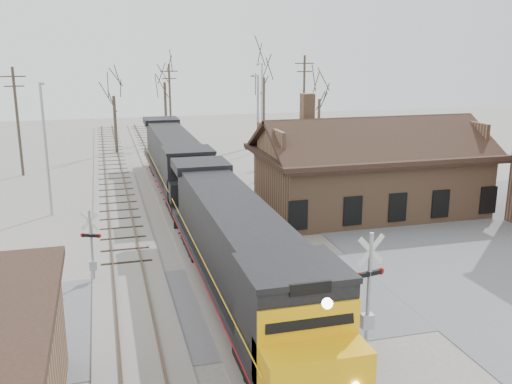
{
  "coord_description": "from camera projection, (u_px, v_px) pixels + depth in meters",
  "views": [
    {
      "loc": [
        -5.34,
        -22.31,
        10.91
      ],
      "look_at": [
        3.23,
        9.0,
        2.61
      ],
      "focal_mm": 40.0,
      "sensor_mm": 36.0,
      "label": 1
    }
  ],
  "objects": [
    {
      "name": "streetlight_a",
      "position": [
        45.0,
        142.0,
        36.97
      ],
      "size": [
        0.25,
        2.04,
        8.73
      ],
      "color": "#A5A8AD",
      "rests_on": "ground"
    },
    {
      "name": "ground",
      "position": [
        239.0,
        304.0,
        24.92
      ],
      "size": [
        140.0,
        140.0,
        0.0
      ],
      "primitive_type": "plane",
      "color": "#9E998F",
      "rests_on": "ground"
    },
    {
      "name": "crossbuck_far",
      "position": [
        92.0,
        248.0,
        26.92
      ],
      "size": [
        0.96,
        0.46,
        3.53
      ],
      "rotation": [
        0.0,
        0.0,
        2.74
      ],
      "color": "#A5A8AD",
      "rests_on": "ground"
    },
    {
      "name": "streetlight_b",
      "position": [
        257.0,
        122.0,
        46.57
      ],
      "size": [
        0.25,
        2.04,
        8.73
      ],
      "color": "#A5A8AD",
      "rests_on": "ground"
    },
    {
      "name": "track_main",
      "position": [
        187.0,
        210.0,
        38.92
      ],
      "size": [
        3.4,
        90.0,
        0.24
      ],
      "color": "#9E998F",
      "rests_on": "ground"
    },
    {
      "name": "track_siding",
      "position": [
        120.0,
        215.0,
        37.77
      ],
      "size": [
        3.4,
        90.0,
        0.24
      ],
      "color": "#9E998F",
      "rests_on": "ground"
    },
    {
      "name": "streetlight_c",
      "position": [
        262.0,
        102.0,
        60.26
      ],
      "size": [
        0.25,
        2.04,
        9.27
      ],
      "color": "#A5A8AD",
      "rests_on": "ground"
    },
    {
      "name": "road",
      "position": [
        239.0,
        303.0,
        24.91
      ],
      "size": [
        60.0,
        9.0,
        0.03
      ],
      "primitive_type": "cube",
      "color": "slate",
      "rests_on": "ground"
    },
    {
      "name": "tree_d",
      "position": [
        264.0,
        66.0,
        63.47
      ],
      "size": [
        5.04,
        5.04,
        12.35
      ],
      "color": "#382D23",
      "rests_on": "ground"
    },
    {
      "name": "utility_pole_c",
      "position": [
        304.0,
        104.0,
        57.89
      ],
      "size": [
        2.0,
        0.24,
        10.08
      ],
      "color": "#382D23",
      "rests_on": "ground"
    },
    {
      "name": "locomotive_lead",
      "position": [
        240.0,
        253.0,
        24.14
      ],
      "size": [
        3.08,
        20.62,
        4.58
      ],
      "color": "black",
      "rests_on": "ground"
    },
    {
      "name": "tree_e",
      "position": [
        320.0,
        91.0,
        61.92
      ],
      "size": [
        3.58,
        3.58,
        8.76
      ],
      "color": "#382D23",
      "rests_on": "ground"
    },
    {
      "name": "depot",
      "position": [
        369.0,
        176.0,
        38.6
      ],
      "size": [
        15.2,
        9.31,
        7.9
      ],
      "color": "#8E6749",
      "rests_on": "ground"
    },
    {
      "name": "utility_pole_b",
      "position": [
        170.0,
        103.0,
        64.44
      ],
      "size": [
        2.0,
        0.24,
        9.03
      ],
      "color": "#382D23",
      "rests_on": "ground"
    },
    {
      "name": "crossbuck_near",
      "position": [
        369.0,
        295.0,
        20.92
      ],
      "size": [
        1.26,
        0.34,
        4.47
      ],
      "rotation": [
        0.0,
        0.0,
        0.2
      ],
      "color": "#A5A8AD",
      "rests_on": "ground"
    },
    {
      "name": "tree_c",
      "position": [
        164.0,
        72.0,
        66.86
      ],
      "size": [
        4.56,
        4.56,
        11.18
      ],
      "color": "#382D23",
      "rests_on": "ground"
    },
    {
      "name": "utility_pole_a",
      "position": [
        18.0,
        120.0,
        48.53
      ],
      "size": [
        2.0,
        0.24,
        9.28
      ],
      "color": "#382D23",
      "rests_on": "ground"
    },
    {
      "name": "locomotive_trailing",
      "position": [
        175.0,
        161.0,
        43.66
      ],
      "size": [
        3.08,
        20.62,
        4.33
      ],
      "color": "black",
      "rests_on": "ground"
    },
    {
      "name": "tree_b",
      "position": [
        113.0,
        86.0,
        58.37
      ],
      "size": [
        3.99,
        3.99,
        9.78
      ],
      "color": "#382D23",
      "rests_on": "ground"
    }
  ]
}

